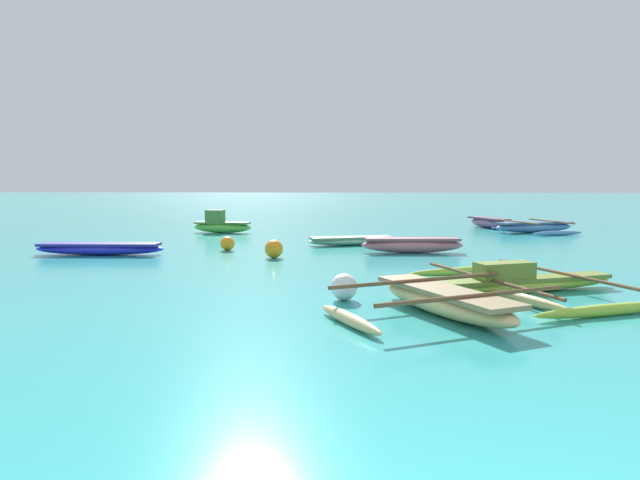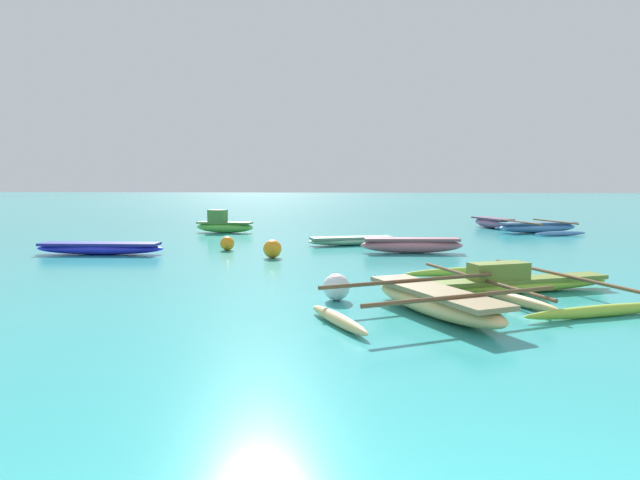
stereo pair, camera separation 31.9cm
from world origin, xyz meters
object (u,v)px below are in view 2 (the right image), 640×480
at_px(moored_boat_4, 352,240).
at_px(moored_boat_6, 223,225).
at_px(mooring_buoy_0, 272,249).
at_px(moored_boat_3, 100,248).
at_px(mooring_buoy_1, 227,243).
at_px(mooring_buoy_2, 336,287).
at_px(moored_boat_0, 412,245).
at_px(moored_boat_1, 518,283).
at_px(moored_boat_7, 435,301).
at_px(moored_boat_5, 538,227).
at_px(moored_boat_2, 492,222).

distance_m(moored_boat_4, moored_boat_6, 7.28).
bearing_deg(mooring_buoy_0, moored_boat_3, 176.67).
xyz_separation_m(moored_boat_4, mooring_buoy_1, (-3.95, -1.98, 0.06)).
relative_size(moored_boat_4, mooring_buoy_2, 6.36).
relative_size(moored_boat_0, moored_boat_4, 1.00).
bearing_deg(moored_boat_3, moored_boat_0, 4.53).
bearing_deg(moored_boat_4, moored_boat_1, -86.11).
bearing_deg(moored_boat_7, moored_boat_3, -156.26).
height_order(moored_boat_1, moored_boat_7, moored_boat_1).
relative_size(moored_boat_5, mooring_buoy_0, 7.32).
relative_size(moored_boat_0, mooring_buoy_2, 6.37).
relative_size(moored_boat_0, moored_boat_3, 0.82).
relative_size(moored_boat_2, moored_boat_6, 1.07).
height_order(moored_boat_2, mooring_buoy_0, mooring_buoy_0).
xyz_separation_m(moored_boat_1, moored_boat_3, (-11.20, 5.04, 0.00)).
height_order(moored_boat_4, mooring_buoy_0, mooring_buoy_0).
bearing_deg(moored_boat_6, moored_boat_5, 12.66).
distance_m(moored_boat_2, moored_boat_7, 19.22).
bearing_deg(mooring_buoy_2, moored_boat_0, 75.82).
height_order(moored_boat_3, moored_boat_5, moored_boat_5).
bearing_deg(mooring_buoy_1, mooring_buoy_2, -61.77).
xyz_separation_m(moored_boat_6, mooring_buoy_2, (5.87, -13.91, -0.10)).
bearing_deg(moored_boat_0, moored_boat_1, -79.18).
height_order(moored_boat_5, mooring_buoy_1, moored_boat_5).
bearing_deg(mooring_buoy_2, mooring_buoy_0, 111.12).
bearing_deg(moored_boat_3, moored_boat_1, -27.28).
bearing_deg(moored_boat_2, moored_boat_4, -60.12).
bearing_deg(moored_boat_6, moored_boat_1, -46.41).
bearing_deg(moored_boat_6, mooring_buoy_1, -66.75).
height_order(moored_boat_0, moored_boat_7, moored_boat_7).
bearing_deg(moored_boat_4, moored_boat_7, -99.87).
xyz_separation_m(moored_boat_2, moored_boat_5, (1.47, -2.40, -0.03)).
distance_m(moored_boat_7, mooring_buoy_0, 7.91).
xyz_separation_m(moored_boat_5, mooring_buoy_1, (-11.88, -7.70, -0.01)).
height_order(moored_boat_0, moored_boat_4, moored_boat_0).
xyz_separation_m(moored_boat_2, mooring_buoy_0, (-8.63, -11.80, -0.01)).
xyz_separation_m(moored_boat_3, moored_boat_7, (9.35, -7.16, 0.03)).
height_order(moored_boat_3, moored_boat_6, moored_boat_6).
bearing_deg(moored_boat_1, mooring_buoy_1, 117.29).
relative_size(moored_boat_1, moored_boat_3, 1.36).
distance_m(moored_boat_5, mooring_buoy_0, 13.79).
bearing_deg(moored_boat_6, mooring_buoy_0, -58.65).
xyz_separation_m(moored_boat_7, mooring_buoy_1, (-5.74, 8.54, -0.00)).
relative_size(moored_boat_7, mooring_buoy_0, 7.88).
bearing_deg(mooring_buoy_2, moored_boat_6, 112.87).
bearing_deg(moored_boat_5, moored_boat_0, -145.65).
relative_size(moored_boat_3, moored_boat_5, 1.01).
xyz_separation_m(moored_boat_4, mooring_buoy_2, (0.08, -9.48, 0.09)).
xyz_separation_m(moored_boat_0, moored_boat_6, (-7.73, 6.51, 0.09)).
xyz_separation_m(moored_boat_3, mooring_buoy_2, (7.64, -6.13, 0.05)).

